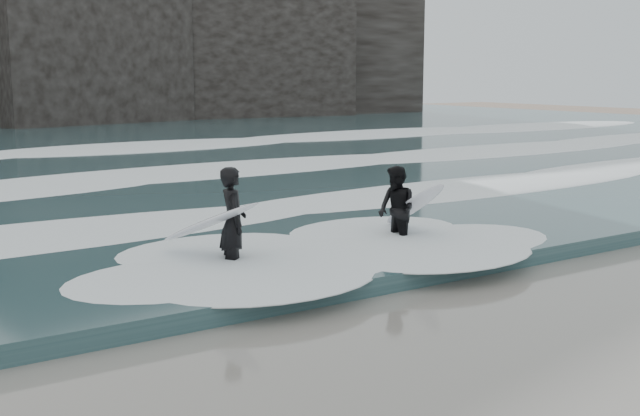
% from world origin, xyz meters
% --- Properties ---
extents(ground, '(120.00, 120.00, 0.00)m').
position_xyz_m(ground, '(0.00, 0.00, 0.00)').
color(ground, '#8A6D56').
rests_on(ground, ground).
extents(foam_near, '(60.00, 3.20, 0.20)m').
position_xyz_m(foam_near, '(0.00, 9.00, 0.40)').
color(foam_near, white).
rests_on(foam_near, sea).
extents(foam_mid, '(60.00, 4.00, 0.24)m').
position_xyz_m(foam_mid, '(0.00, 16.00, 0.42)').
color(foam_mid, white).
rests_on(foam_mid, sea).
extents(foam_far, '(60.00, 4.80, 0.30)m').
position_xyz_m(foam_far, '(0.00, 25.00, 0.45)').
color(foam_far, white).
rests_on(foam_far, sea).
extents(surfer_left, '(1.34, 2.15, 1.82)m').
position_xyz_m(surfer_left, '(-0.82, 5.27, 0.92)').
color(surfer_left, black).
rests_on(surfer_left, ground).
extents(surfer_right, '(1.19, 1.94, 1.62)m').
position_xyz_m(surfer_right, '(2.67, 5.16, 0.82)').
color(surfer_right, black).
rests_on(surfer_right, ground).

